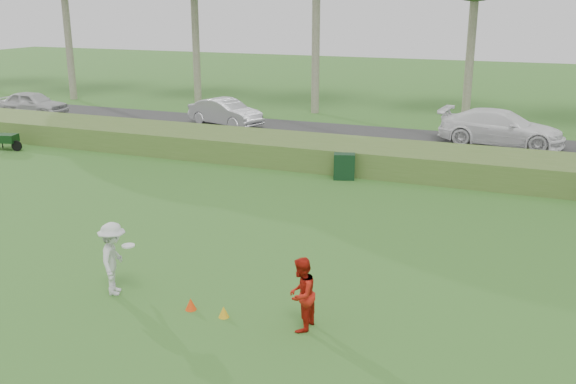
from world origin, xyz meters
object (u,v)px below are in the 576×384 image
at_px(player_white, 114,259).
at_px(car_right, 501,128).
at_px(utility_cabinet, 344,166).
at_px(car_mid, 225,112).
at_px(cone_yellow, 224,312).
at_px(player_red, 301,294).
at_px(car_left, 33,103).
at_px(cone_orange, 191,304).

relative_size(player_white, car_right, 0.31).
height_order(utility_cabinet, car_right, car_right).
height_order(player_white, car_mid, player_white).
xyz_separation_m(utility_cabinet, car_mid, (-8.36, 7.23, 0.26)).
bearing_deg(car_mid, car_right, -71.80).
distance_m(cone_yellow, car_right, 18.68).
distance_m(player_red, car_left, 27.25).
distance_m(utility_cabinet, car_mid, 11.06).
distance_m(player_white, cone_orange, 1.99).
bearing_deg(cone_yellow, player_white, 177.39).
xyz_separation_m(player_red, cone_orange, (-2.35, -0.09, -0.60)).
bearing_deg(cone_yellow, car_mid, 117.10).
xyz_separation_m(player_white, cone_yellow, (2.64, -0.12, -0.67)).
bearing_deg(player_red, car_right, 174.19).
xyz_separation_m(cone_yellow, car_mid, (-9.18, 17.94, 0.60)).
xyz_separation_m(player_red, cone_yellow, (-1.58, -0.12, -0.60)).
distance_m(player_white, utility_cabinet, 10.75).
height_order(utility_cabinet, car_left, car_left).
bearing_deg(player_white, car_right, -43.90).
relative_size(cone_orange, car_left, 0.07).
xyz_separation_m(cone_orange, cone_yellow, (0.77, -0.04, -0.01)).
relative_size(player_white, cone_yellow, 6.78).
xyz_separation_m(cone_orange, utility_cabinet, (-0.05, 10.68, 0.33)).
relative_size(cone_yellow, utility_cabinet, 0.26).
bearing_deg(utility_cabinet, cone_yellow, -102.60).
height_order(player_white, player_red, player_white).
xyz_separation_m(player_white, utility_cabinet, (1.82, 10.59, -0.34)).
bearing_deg(cone_orange, car_mid, 115.17).
bearing_deg(cone_yellow, utility_cabinet, 94.37).
xyz_separation_m(car_mid, car_right, (13.02, 0.32, 0.10)).
relative_size(player_white, car_mid, 0.40).
bearing_deg(cone_orange, car_right, 75.82).
xyz_separation_m(player_white, player_red, (4.22, 0.00, -0.07)).
height_order(cone_yellow, car_right, car_right).
bearing_deg(player_white, cone_orange, -116.79).
relative_size(car_left, car_mid, 0.96).
distance_m(utility_cabinet, car_left, 20.16).
distance_m(cone_orange, cone_yellow, 0.77).
bearing_deg(player_red, cone_orange, -86.59).
distance_m(player_white, cone_yellow, 2.73).
bearing_deg(car_right, utility_cabinet, 153.66).
height_order(car_left, car_mid, car_mid).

